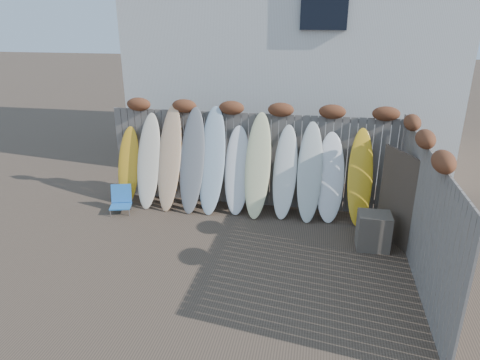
% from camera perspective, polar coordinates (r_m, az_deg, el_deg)
% --- Properties ---
extents(ground, '(80.00, 80.00, 0.00)m').
position_cam_1_polar(ground, '(7.28, -1.83, -10.73)').
color(ground, '#493A2D').
extents(back_fence, '(6.05, 0.28, 2.24)m').
position_cam_1_polar(back_fence, '(8.93, 1.84, 3.76)').
color(back_fence, slate).
rests_on(back_fence, ground).
extents(right_fence, '(0.28, 4.40, 2.24)m').
position_cam_1_polar(right_fence, '(7.01, 23.20, -3.29)').
color(right_fence, slate).
rests_on(right_fence, ground).
extents(house, '(8.50, 5.50, 6.33)m').
position_cam_1_polar(house, '(12.58, 7.21, 17.95)').
color(house, silver).
rests_on(house, ground).
extents(beach_chair, '(0.52, 0.54, 0.55)m').
position_cam_1_polar(beach_chair, '(9.25, -15.58, -2.55)').
color(beach_chair, '#2468B4').
rests_on(beach_chair, ground).
extents(wooden_crate, '(0.57, 0.48, 0.65)m').
position_cam_1_polar(wooden_crate, '(7.86, 17.36, -6.50)').
color(wooden_crate, '#443B33').
rests_on(wooden_crate, ground).
extents(lattice_panel, '(0.50, 1.04, 1.68)m').
position_cam_1_polar(lattice_panel, '(7.96, 20.41, -2.41)').
color(lattice_panel, brown).
rests_on(lattice_panel, ground).
extents(surfboard_0, '(0.49, 0.60, 1.64)m').
position_cam_1_polar(surfboard_0, '(9.51, -14.63, 1.84)').
color(surfboard_0, yellow).
rests_on(surfboard_0, ground).
extents(surfboard_1, '(0.55, 0.72, 1.96)m').
position_cam_1_polar(surfboard_1, '(9.20, -12.07, 2.46)').
color(surfboard_1, '#F8E6C6').
rests_on(surfboard_1, ground).
extents(surfboard_2, '(0.57, 0.80, 2.14)m').
position_cam_1_polar(surfboard_2, '(8.99, -9.37, 2.85)').
color(surfboard_2, '#F1C889').
rests_on(surfboard_2, ground).
extents(surfboard_3, '(0.56, 0.78, 2.12)m').
position_cam_1_polar(surfboard_3, '(8.82, -6.40, 2.55)').
color(surfboard_3, gray).
rests_on(surfboard_3, ground).
extents(surfboard_4, '(0.59, 0.79, 2.14)m').
position_cam_1_polar(surfboard_4, '(8.73, -3.76, 2.55)').
color(surfboard_4, silver).
rests_on(surfboard_4, ground).
extents(surfboard_5, '(0.54, 0.65, 1.77)m').
position_cam_1_polar(surfboard_5, '(8.73, -0.38, 1.28)').
color(surfboard_5, white).
rests_on(surfboard_5, ground).
extents(surfboard_6, '(0.55, 0.76, 2.06)m').
position_cam_1_polar(surfboard_6, '(8.54, 2.38, 1.87)').
color(surfboard_6, '#F5F2AE').
rests_on(surfboard_6, ground).
extents(surfboard_7, '(0.52, 0.69, 1.83)m').
position_cam_1_polar(surfboard_7, '(8.57, 6.01, 1.02)').
color(surfboard_7, white).
rests_on(surfboard_7, ground).
extents(surfboard_8, '(0.49, 0.69, 1.92)m').
position_cam_1_polar(surfboard_8, '(8.49, 9.28, 0.99)').
color(surfboard_8, silver).
rests_on(surfboard_8, ground).
extents(surfboard_9, '(0.59, 0.66, 1.73)m').
position_cam_1_polar(surfboard_9, '(8.58, 11.92, 0.32)').
color(surfboard_9, white).
rests_on(surfboard_9, ground).
extents(surfboard_10, '(0.50, 0.68, 1.84)m').
position_cam_1_polar(surfboard_10, '(8.56, 15.73, 0.32)').
color(surfboard_10, yellow).
rests_on(surfboard_10, ground).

